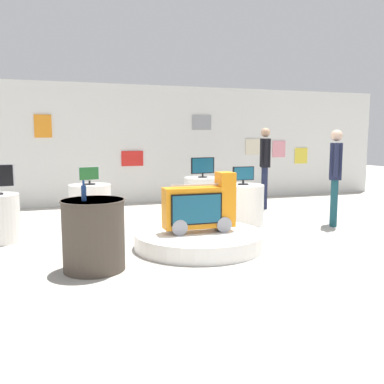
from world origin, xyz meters
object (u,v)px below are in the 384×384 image
object	(u,v)px
novelty_firetruck_tv	(200,208)
shopper_browsing_rear	(265,161)
tv_on_left_rear	(203,167)
display_pedestal_left_rear	(203,194)
side_table_round	(94,234)
main_display_pedestal	(199,239)
shopper_browsing_near_truck	(335,170)
bottle_on_side_table	(84,193)
tv_on_center_rear	(89,175)
display_pedestal_center_rear	(90,204)
tv_on_far_right	(243,175)
display_pedestal_far_right	(243,205)

from	to	relation	value
novelty_firetruck_tv	shopper_browsing_rear	distance (m)	3.71
tv_on_left_rear	display_pedestal_left_rear	bearing A→B (deg)	79.25
novelty_firetruck_tv	side_table_round	world-z (taller)	novelty_firetruck_tv
main_display_pedestal	side_table_round	distance (m)	1.67
shopper_browsing_near_truck	shopper_browsing_rear	bearing A→B (deg)	98.35
tv_on_left_rear	novelty_firetruck_tv	bearing A→B (deg)	-110.45
main_display_pedestal	novelty_firetruck_tv	distance (m)	0.46
display_pedestal_left_rear	bottle_on_side_table	xyz separation A→B (m)	(-2.71, -3.49, 0.58)
tv_on_center_rear	side_table_round	world-z (taller)	tv_on_center_rear
display_pedestal_left_rear	tv_on_center_rear	distance (m)	2.56
display_pedestal_center_rear	side_table_round	size ratio (longest dim) A/B	0.88
tv_on_far_right	shopper_browsing_near_truck	bearing A→B (deg)	-21.99
tv_on_far_right	shopper_browsing_rear	distance (m)	1.88
display_pedestal_center_rear	shopper_browsing_rear	xyz separation A→B (m)	(3.83, 0.55, 0.69)
tv_on_center_rear	novelty_firetruck_tv	bearing A→B (deg)	-57.97
main_display_pedestal	display_pedestal_far_right	bearing A→B (deg)	44.68
main_display_pedestal	shopper_browsing_rear	world-z (taller)	shopper_browsing_rear
bottle_on_side_table	display_pedestal_center_rear	bearing A→B (deg)	84.01
display_pedestal_left_rear	shopper_browsing_rear	distance (m)	1.58
main_display_pedestal	novelty_firetruck_tv	xyz separation A→B (m)	(0.02, -0.01, 0.46)
display_pedestal_center_rear	main_display_pedestal	bearing A→B (deg)	-58.33
main_display_pedestal	display_pedestal_center_rear	xyz separation A→B (m)	(-1.33, 2.16, 0.25)
display_pedestal_left_rear	shopper_browsing_rear	bearing A→B (deg)	-4.35
bottle_on_side_table	novelty_firetruck_tv	bearing A→B (deg)	21.78
novelty_firetruck_tv	shopper_browsing_near_truck	xyz separation A→B (m)	(2.77, 0.68, 0.43)
main_display_pedestal	shopper_browsing_rear	xyz separation A→B (m)	(2.49, 2.72, 0.93)
main_display_pedestal	bottle_on_side_table	bearing A→B (deg)	-157.78
tv_on_center_rear	tv_on_far_right	size ratio (longest dim) A/B	0.95
tv_on_left_rear	tv_on_center_rear	size ratio (longest dim) A/B	1.44
display_pedestal_left_rear	display_pedestal_center_rear	xyz separation A→B (m)	(-2.41, -0.66, 0.00)
novelty_firetruck_tv	display_pedestal_far_right	distance (m)	1.82
main_display_pedestal	display_pedestal_left_rear	size ratio (longest dim) A/B	2.36
display_pedestal_center_rear	tv_on_center_rear	distance (m)	0.53
display_pedestal_left_rear	bottle_on_side_table	size ratio (longest dim) A/B	3.27
main_display_pedestal	display_pedestal_far_right	world-z (taller)	display_pedestal_far_right
display_pedestal_left_rear	tv_on_center_rear	world-z (taller)	tv_on_center_rear
tv_on_center_rear	shopper_browsing_rear	world-z (taller)	shopper_browsing_rear
display_pedestal_center_rear	shopper_browsing_near_truck	size ratio (longest dim) A/B	0.44
display_pedestal_center_rear	tv_on_far_right	bearing A→B (deg)	-18.67
display_pedestal_far_right	main_display_pedestal	bearing A→B (deg)	-135.32
tv_on_left_rear	bottle_on_side_table	world-z (taller)	tv_on_left_rear
tv_on_far_right	main_display_pedestal	bearing A→B (deg)	-135.41
main_display_pedestal	bottle_on_side_table	size ratio (longest dim) A/B	7.72
tv_on_left_rear	tv_on_center_rear	world-z (taller)	tv_on_left_rear
tv_on_center_rear	side_table_round	bearing A→B (deg)	-94.00
tv_on_left_rear	display_pedestal_far_right	xyz separation A→B (m)	(0.22, -1.54, -0.60)
display_pedestal_far_right	tv_on_far_right	size ratio (longest dim) A/B	1.87
display_pedestal_left_rear	shopper_browsing_rear	xyz separation A→B (m)	(1.42, -0.11, 0.69)
main_display_pedestal	novelty_firetruck_tv	size ratio (longest dim) A/B	1.80
tv_on_center_rear	bottle_on_side_table	xyz separation A→B (m)	(-0.30, -2.83, 0.05)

